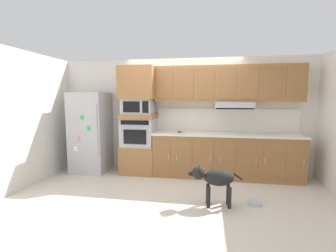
# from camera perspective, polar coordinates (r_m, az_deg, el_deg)

# --- Properties ---
(ground_plane) EXTENTS (9.60, 9.60, 0.00)m
(ground_plane) POSITION_cam_1_polar(r_m,az_deg,el_deg) (4.57, 2.05, -14.34)
(ground_plane) COLOR beige
(back_kitchen_wall) EXTENTS (6.20, 0.12, 2.50)m
(back_kitchen_wall) POSITION_cam_1_polar(r_m,az_deg,el_deg) (5.39, 3.67, 2.51)
(back_kitchen_wall) COLOR silver
(back_kitchen_wall) RESTS_ON ground
(side_panel_left) EXTENTS (0.12, 7.10, 2.50)m
(side_panel_left) POSITION_cam_1_polar(r_m,az_deg,el_deg) (5.42, -28.72, 1.73)
(side_panel_left) COLOR silver
(side_panel_left) RESTS_ON ground
(refrigerator) EXTENTS (0.76, 0.73, 1.76)m
(refrigerator) POSITION_cam_1_polar(r_m,az_deg,el_deg) (5.60, -17.96, -1.44)
(refrigerator) COLOR #ADADB2
(refrigerator) RESTS_ON ground
(oven_base_cabinet) EXTENTS (0.74, 0.62, 0.60)m
(oven_base_cabinet) POSITION_cam_1_polar(r_m,az_deg,el_deg) (5.37, -6.88, -7.82)
(oven_base_cabinet) COLOR #996638
(oven_base_cabinet) RESTS_ON ground
(built_in_oven) EXTENTS (0.70, 0.62, 0.60)m
(built_in_oven) POSITION_cam_1_polar(r_m,az_deg,el_deg) (5.25, -6.98, -1.47)
(built_in_oven) COLOR #A8AAAF
(built_in_oven) RESTS_ON oven_base_cabinet
(appliance_mid_shelf) EXTENTS (0.74, 0.62, 0.10)m
(appliance_mid_shelf) POSITION_cam_1_polar(r_m,az_deg,el_deg) (5.22, -7.02, 2.34)
(appliance_mid_shelf) COLOR #996638
(appliance_mid_shelf) RESTS_ON built_in_oven
(microwave) EXTENTS (0.64, 0.54, 0.32)m
(microwave) POSITION_cam_1_polar(r_m,az_deg,el_deg) (5.20, -7.06, 4.65)
(microwave) COLOR #A8AAAF
(microwave) RESTS_ON appliance_mid_shelf
(appliance_upper_cabinet) EXTENTS (0.74, 0.62, 0.68)m
(appliance_upper_cabinet) POSITION_cam_1_polar(r_m,az_deg,el_deg) (5.21, -7.13, 10.15)
(appliance_upper_cabinet) COLOR #996638
(appliance_upper_cabinet) RESTS_ON microwave
(lower_cabinet_run) EXTENTS (2.97, 0.63, 0.88)m
(lower_cabinet_run) POSITION_cam_1_polar(r_m,az_deg,el_deg) (5.13, 13.50, -7.02)
(lower_cabinet_run) COLOR #996638
(lower_cabinet_run) RESTS_ON ground
(countertop_slab) EXTENTS (3.01, 0.64, 0.04)m
(countertop_slab) POSITION_cam_1_polar(r_m,az_deg,el_deg) (5.05, 13.64, -1.94)
(countertop_slab) COLOR silver
(countertop_slab) RESTS_ON lower_cabinet_run
(backsplash_panel) EXTENTS (3.01, 0.02, 0.50)m
(backsplash_panel) POSITION_cam_1_polar(r_m,az_deg,el_deg) (5.30, 13.51, 1.41)
(backsplash_panel) COLOR silver
(backsplash_panel) RESTS_ON countertop_slab
(upper_cabinet_with_hood) EXTENTS (2.97, 0.48, 0.88)m
(upper_cabinet_with_hood) POSITION_cam_1_polar(r_m,az_deg,el_deg) (5.12, 13.96, 9.42)
(upper_cabinet_with_hood) COLOR #996638
(upper_cabinet_with_hood) RESTS_ON backsplash_panel
(screwdriver) EXTENTS (0.17, 0.17, 0.03)m
(screwdriver) POSITION_cam_1_polar(r_m,az_deg,el_deg) (5.02, 2.87, -1.41)
(screwdriver) COLOR black
(screwdriver) RESTS_ON countertop_slab
(dog) EXTENTS (0.82, 0.28, 0.63)m
(dog) POSITION_cam_1_polar(r_m,az_deg,el_deg) (3.76, 11.01, -12.16)
(dog) COLOR black
(dog) RESTS_ON ground
(dog_food_bowl) EXTENTS (0.20, 0.20, 0.06)m
(dog_food_bowl) POSITION_cam_1_polar(r_m,az_deg,el_deg) (4.10, 19.87, -16.85)
(dog_food_bowl) COLOR #B2B7BC
(dog_food_bowl) RESTS_ON ground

